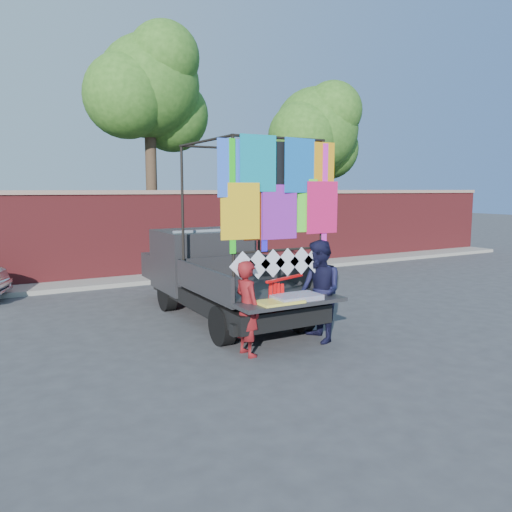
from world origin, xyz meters
TOP-DOWN VIEW (x-y plane):
  - ground at (0.00, 0.00)m, footprint 90.00×90.00m
  - brick_wall at (0.00, 7.00)m, footprint 30.00×0.45m
  - curb at (0.00, 6.30)m, footprint 30.00×1.20m
  - tree_mid at (1.02, 8.12)m, footprint 4.20×3.30m
  - tree_right at (7.52, 8.12)m, footprint 4.20×3.30m
  - pickup_truck at (0.32, 1.98)m, footprint 2.20×5.52m
  - woman at (-0.36, -0.85)m, footprint 0.40×0.58m
  - man at (1.07, -0.82)m, footprint 0.82×0.97m
  - streamer_bundle at (0.25, -0.84)m, footprint 0.89×0.35m

SIDE VIEW (x-z plane):
  - ground at x=0.00m, z-range 0.00..0.00m
  - curb at x=0.00m, z-range 0.00..0.12m
  - woman at x=-0.36m, z-range 0.00..1.53m
  - pickup_truck at x=0.32m, z-range -0.86..2.62m
  - man at x=1.07m, z-range 0.00..1.77m
  - streamer_bundle at x=0.25m, z-range 0.67..1.31m
  - brick_wall at x=0.00m, z-range 0.02..2.63m
  - tree_right at x=7.52m, z-range 1.44..8.06m
  - tree_mid at x=1.02m, z-range 1.83..9.56m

